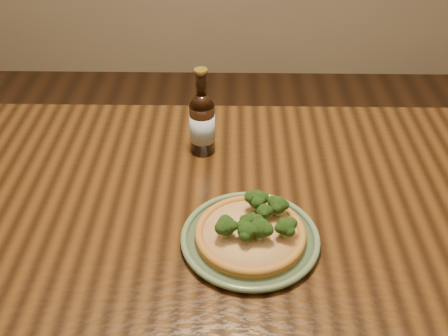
{
  "coord_description": "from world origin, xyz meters",
  "views": [
    {
      "loc": [
        0.08,
        -0.81,
        1.55
      ],
      "look_at": [
        0.06,
        0.15,
        0.82
      ],
      "focal_mm": 42.0,
      "sensor_mm": 36.0,
      "label": 1
    }
  ],
  "objects_px": {
    "table": "(198,234)",
    "pizza": "(252,231)",
    "plate": "(250,238)",
    "beer_bottle": "(202,123)"
  },
  "relations": [
    {
      "from": "table",
      "to": "pizza",
      "type": "bearing_deg",
      "value": -43.37
    },
    {
      "from": "plate",
      "to": "pizza",
      "type": "height_order",
      "value": "pizza"
    },
    {
      "from": "pizza",
      "to": "plate",
      "type": "bearing_deg",
      "value": -142.21
    },
    {
      "from": "plate",
      "to": "pizza",
      "type": "distance_m",
      "value": 0.02
    },
    {
      "from": "plate",
      "to": "beer_bottle",
      "type": "distance_m",
      "value": 0.36
    },
    {
      "from": "beer_bottle",
      "to": "pizza",
      "type": "bearing_deg",
      "value": -58.39
    },
    {
      "from": "table",
      "to": "plate",
      "type": "distance_m",
      "value": 0.2
    },
    {
      "from": "table",
      "to": "plate",
      "type": "xyz_separation_m",
      "value": [
        0.12,
        -0.12,
        0.1
      ]
    },
    {
      "from": "beer_bottle",
      "to": "table",
      "type": "bearing_deg",
      "value": -79.11
    },
    {
      "from": "table",
      "to": "plate",
      "type": "bearing_deg",
      "value": -44.59
    }
  ]
}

